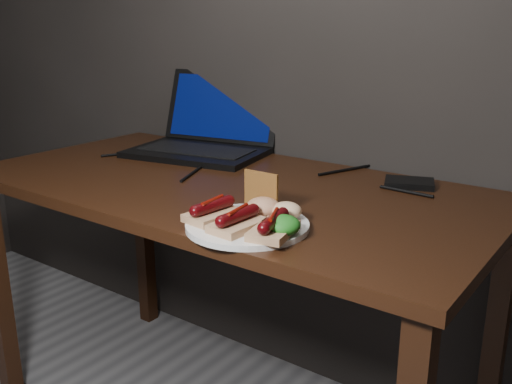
{
  "coord_description": "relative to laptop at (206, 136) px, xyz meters",
  "views": [
    {
      "loc": [
        0.91,
        0.27,
        1.16
      ],
      "look_at": [
        0.26,
        1.17,
        0.82
      ],
      "focal_mm": 40.0,
      "sensor_mm": 36.0,
      "label": 1
    }
  ],
  "objects": [
    {
      "name": "desk",
      "position": [
        0.28,
        -0.25,
        -0.14
      ],
      "size": [
        1.4,
        0.7,
        0.75
      ],
      "color": "black",
      "rests_on": "ground"
    },
    {
      "name": "laptop",
      "position": [
        0.0,
        0.0,
        0.0
      ],
      "size": [
        0.47,
        0.43,
        0.25
      ],
      "color": "black",
      "rests_on": "desk"
    },
    {
      "name": "hard_drive",
      "position": [
        0.68,
        0.0,
        -0.04
      ],
      "size": [
        0.14,
        0.12,
        0.02
      ],
      "primitive_type": "cube",
      "rotation": [
        0.0,
        0.0,
        0.36
      ],
      "color": "black",
      "rests_on": "desk"
    },
    {
      "name": "desk_cables",
      "position": [
        0.27,
        -0.1,
        -0.05
      ],
      "size": [
        0.99,
        0.48,
        0.01
      ],
      "color": "black",
      "rests_on": "desk"
    },
    {
      "name": "plate",
      "position": [
        0.53,
        -0.49,
        -0.05
      ],
      "size": [
        0.31,
        0.31,
        0.01
      ],
      "primitive_type": "cylinder",
      "rotation": [
        0.0,
        0.0,
        -0.28
      ],
      "color": "white",
      "rests_on": "desk"
    },
    {
      "name": "bread_sausage_left",
      "position": [
        0.46,
        -0.51,
        -0.02
      ],
      "size": [
        0.08,
        0.12,
        0.04
      ],
      "color": "#DBB281",
      "rests_on": "plate"
    },
    {
      "name": "bread_sausage_center",
      "position": [
        0.54,
        -0.53,
        -0.02
      ],
      "size": [
        0.08,
        0.12,
        0.04
      ],
      "color": "#DBB281",
      "rests_on": "plate"
    },
    {
      "name": "bread_sausage_right",
      "position": [
        0.61,
        -0.52,
        -0.02
      ],
      "size": [
        0.09,
        0.13,
        0.04
      ],
      "color": "#DBB281",
      "rests_on": "plate"
    },
    {
      "name": "crispbread",
      "position": [
        0.51,
        -0.41,
        0.0
      ],
      "size": [
        0.08,
        0.01,
        0.08
      ],
      "primitive_type": "cube",
      "color": "olive",
      "rests_on": "plate"
    },
    {
      "name": "salad_greens",
      "position": [
        0.63,
        -0.51,
        -0.02
      ],
      "size": [
        0.07,
        0.07,
        0.04
      ],
      "primitive_type": "ellipsoid",
      "color": "#115713",
      "rests_on": "plate"
    },
    {
      "name": "salsa_mound",
      "position": [
        0.53,
        -0.44,
        -0.02
      ],
      "size": [
        0.07,
        0.07,
        0.04
      ],
      "primitive_type": "ellipsoid",
      "color": "#9F200F",
      "rests_on": "plate"
    },
    {
      "name": "coleslaw_mound",
      "position": [
        0.58,
        -0.42,
        -0.02
      ],
      "size": [
        0.06,
        0.06,
        0.04
      ],
      "primitive_type": "ellipsoid",
      "color": "silver",
      "rests_on": "plate"
    }
  ]
}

